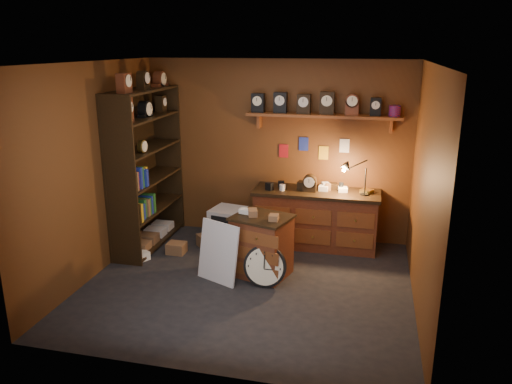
% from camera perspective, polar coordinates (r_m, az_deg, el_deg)
% --- Properties ---
extents(floor, '(4.00, 4.00, 0.00)m').
position_cam_1_polar(floor, '(6.37, -0.95, -10.53)').
color(floor, black).
rests_on(floor, ground).
extents(room_shell, '(4.02, 3.62, 2.71)m').
position_cam_1_polar(room_shell, '(5.88, -0.35, 5.01)').
color(room_shell, '#5E3516').
rests_on(room_shell, ground).
extents(shelving_unit, '(0.47, 1.60, 2.58)m').
position_cam_1_polar(shelving_unit, '(7.40, -12.69, 3.31)').
color(shelving_unit, black).
rests_on(shelving_unit, ground).
extents(workbench, '(1.83, 0.66, 1.36)m').
position_cam_1_polar(workbench, '(7.41, 6.84, -2.66)').
color(workbench, brown).
rests_on(workbench, ground).
extents(low_cabinet, '(0.84, 0.77, 0.89)m').
position_cam_1_polar(low_cabinet, '(6.45, 0.65, -5.89)').
color(low_cabinet, brown).
rests_on(low_cabinet, ground).
extents(big_round_clock, '(0.53, 0.17, 0.54)m').
position_cam_1_polar(big_round_clock, '(6.23, 1.03, -8.48)').
color(big_round_clock, black).
rests_on(big_round_clock, ground).
extents(white_panel, '(0.61, 0.39, 0.78)m').
position_cam_1_polar(white_panel, '(6.50, -4.27, -9.99)').
color(white_panel, silver).
rests_on(white_panel, ground).
extents(mini_fridge, '(0.56, 0.58, 0.50)m').
position_cam_1_polar(mini_fridge, '(7.66, -3.20, -3.70)').
color(mini_fridge, silver).
rests_on(mini_fridge, ground).
extents(floor_box_a, '(0.26, 0.22, 0.16)m').
position_cam_1_polar(floor_box_a, '(7.31, -9.08, -6.34)').
color(floor_box_a, brown).
rests_on(floor_box_a, ground).
extents(floor_box_b, '(0.28, 0.30, 0.12)m').
position_cam_1_polar(floor_box_b, '(7.19, -13.18, -7.17)').
color(floor_box_b, white).
rests_on(floor_box_b, ground).
extents(floor_box_c, '(0.31, 0.31, 0.18)m').
position_cam_1_polar(floor_box_c, '(7.52, -5.73, -5.46)').
color(floor_box_c, brown).
rests_on(floor_box_c, ground).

